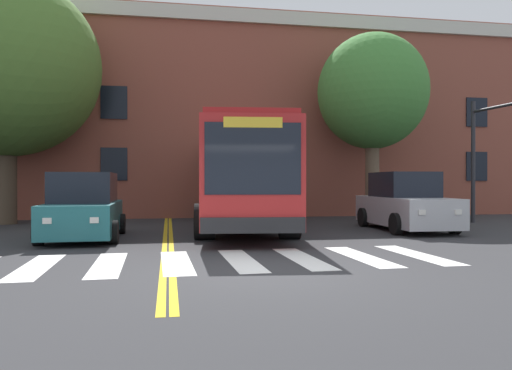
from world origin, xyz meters
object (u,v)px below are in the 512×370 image
car_silver_far_lane (405,204)px  street_tree_curbside_small (7,66)px  street_tree_curbside_large (372,92)px  city_bus (241,176)px  car_teal_near_lane (84,209)px

car_silver_far_lane → street_tree_curbside_small: 15.23m
street_tree_curbside_large → street_tree_curbside_small: (-14.32, 0.34, 0.58)m
city_bus → street_tree_curbside_small: size_ratio=1.36×
city_bus → car_silver_far_lane: bearing=-22.4°
car_teal_near_lane → street_tree_curbside_small: street_tree_curbside_small is taller
city_bus → street_tree_curbside_small: 9.78m
car_teal_near_lane → car_silver_far_lane: bearing=5.1°
car_teal_near_lane → street_tree_curbside_large: street_tree_curbside_large is taller
car_teal_near_lane → street_tree_curbside_small: bearing=123.0°
city_bus → street_tree_curbside_large: size_ratio=1.63×
car_silver_far_lane → street_tree_curbside_small: size_ratio=0.50×
car_teal_near_lane → city_bus: bearing=31.8°
car_teal_near_lane → street_tree_curbside_small: (-3.66, 5.64, 5.06)m
car_silver_far_lane → street_tree_curbside_small: (-13.57, 4.75, 5.04)m
car_teal_near_lane → car_silver_far_lane: 9.94m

